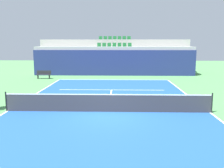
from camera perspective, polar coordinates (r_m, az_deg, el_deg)
name	(u,v)px	position (r m, az deg, el deg)	size (l,w,h in m)	color
ground_plane	(108,112)	(13.54, -0.97, -6.39)	(80.00, 80.00, 0.00)	#4C8C4C
court_surface	(108,112)	(13.53, -0.97, -6.37)	(11.00, 24.00, 0.01)	#1E4C99
baseline_far	(113,80)	(25.24, 0.30, 0.98)	(11.00, 0.10, 0.00)	white
sideline_left	(8,111)	(14.82, -22.63, -5.68)	(0.10, 24.00, 0.00)	white
sideline_right	(210,113)	(14.36, 21.45, -6.08)	(0.10, 24.00, 0.00)	white
service_line_far	(112,90)	(19.77, -0.10, -1.34)	(8.26, 0.10, 0.00)	white
centre_service_line	(110,99)	(16.63, -0.45, -3.37)	(0.10, 6.40, 0.00)	white
back_wall	(114,63)	(28.48, 0.47, 4.82)	(18.31, 0.30, 2.89)	navy
stands_tier_lower	(114,60)	(29.81, 0.53, 5.38)	(18.31, 2.40, 3.27)	#9E9E99
stands_tier_upper	(115,56)	(32.18, 0.62, 6.41)	(18.31, 2.40, 4.10)	#9E9E99
seating_row_lower	(114,45)	(29.84, 0.54, 8.77)	(4.05, 0.44, 0.44)	#1E6633
seating_row_upper	(115,39)	(32.24, 0.63, 10.29)	(4.05, 0.44, 0.44)	#1E6633
tennis_net	(108,103)	(13.41, -0.97, -4.29)	(11.08, 0.08, 1.07)	black
player_bench	(44,74)	(26.99, -15.27, 2.25)	(1.50, 0.40, 0.85)	#232328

